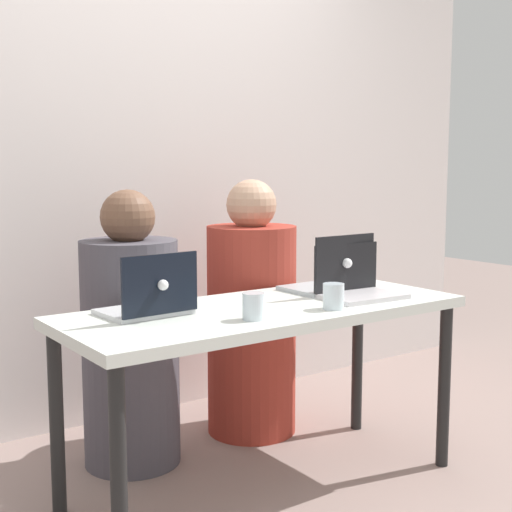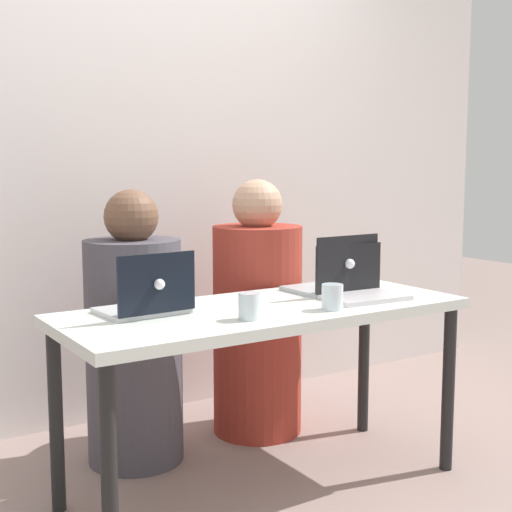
# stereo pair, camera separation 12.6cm
# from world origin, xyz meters

# --- Properties ---
(ground_plane) EXTENTS (12.00, 12.00, 0.00)m
(ground_plane) POSITION_xyz_m (0.00, 0.00, 0.00)
(ground_plane) COLOR gray
(back_wall) EXTENTS (4.50, 0.10, 2.56)m
(back_wall) POSITION_xyz_m (0.00, 1.08, 1.28)
(back_wall) COLOR silver
(back_wall) RESTS_ON ground
(desk) EXTENTS (1.53, 0.61, 0.71)m
(desk) POSITION_xyz_m (0.00, 0.00, 0.63)
(desk) COLOR silver
(desk) RESTS_ON ground
(person_on_left) EXTENTS (0.49, 0.49, 1.13)m
(person_on_left) POSITION_xyz_m (-0.30, 0.52, 0.50)
(person_on_left) COLOR #4B464F
(person_on_left) RESTS_ON ground
(person_on_right) EXTENTS (0.47, 0.47, 1.16)m
(person_on_right) POSITION_xyz_m (0.30, 0.52, 0.52)
(person_on_right) COLOR #A03326
(person_on_right) RESTS_ON ground
(laptop_back_left) EXTENTS (0.30, 0.27, 0.22)m
(laptop_back_left) POSITION_xyz_m (-0.43, 0.09, 0.76)
(laptop_back_left) COLOR silver
(laptop_back_left) RESTS_ON desk
(laptop_back_right) EXTENTS (0.32, 0.29, 0.24)m
(laptop_back_right) POSITION_xyz_m (0.39, 0.08, 0.76)
(laptop_back_right) COLOR #AEB4B9
(laptop_back_right) RESTS_ON desk
(laptop_front_right) EXTENTS (0.32, 0.25, 0.21)m
(laptop_front_right) POSITION_xyz_m (0.40, -0.07, 0.75)
(laptop_front_right) COLOR silver
(laptop_front_right) RESTS_ON desk
(water_glass_left) EXTENTS (0.07, 0.07, 0.09)m
(water_glass_left) POSITION_xyz_m (-0.17, -0.16, 0.75)
(water_glass_left) COLOR silver
(water_glass_left) RESTS_ON desk
(water_glass_right) EXTENTS (0.08, 0.08, 0.09)m
(water_glass_right) POSITION_xyz_m (0.17, -0.19, 0.75)
(water_glass_right) COLOR silver
(water_glass_right) RESTS_ON desk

